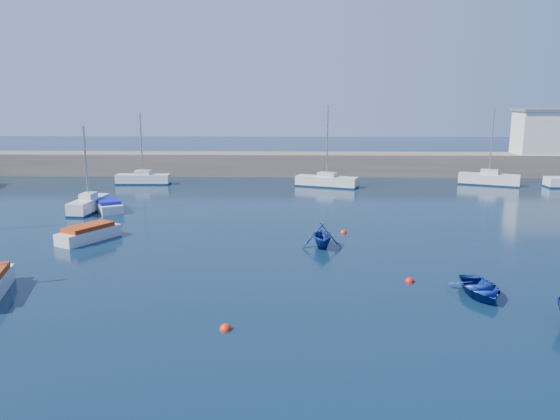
{
  "coord_description": "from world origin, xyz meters",
  "views": [
    {
      "loc": [
        -1.39,
        -19.63,
        9.32
      ],
      "look_at": [
        -2.33,
        17.31,
        1.6
      ],
      "focal_mm": 35.0,
      "sensor_mm": 36.0,
      "label": 1
    }
  ],
  "objects_px": {
    "sailboat_3": "(89,204)",
    "sailboat_7": "(489,179)",
    "sailboat_5": "(143,179)",
    "sailboat_6": "(327,181)",
    "motorboat_1": "(89,233)",
    "harbor_office": "(560,133)",
    "dinghy_center": "(480,288)",
    "dinghy_left": "(322,235)",
    "motorboat_2": "(107,205)"
  },
  "relations": [
    {
      "from": "sailboat_5",
      "to": "dinghy_center",
      "type": "xyz_separation_m",
      "value": [
        25.19,
        -33.08,
        -0.24
      ]
    },
    {
      "from": "motorboat_1",
      "to": "dinghy_center",
      "type": "distance_m",
      "value": 24.35
    },
    {
      "from": "sailboat_5",
      "to": "motorboat_1",
      "type": "xyz_separation_m",
      "value": [
        2.81,
        -23.49,
        -0.1
      ]
    },
    {
      "from": "dinghy_left",
      "to": "sailboat_7",
      "type": "bearing_deg",
      "value": 51.6
    },
    {
      "from": "sailboat_3",
      "to": "motorboat_1",
      "type": "height_order",
      "value": "sailboat_3"
    },
    {
      "from": "sailboat_6",
      "to": "dinghy_left",
      "type": "xyz_separation_m",
      "value": [
        -1.66,
        -23.53,
        0.16
      ]
    },
    {
      "from": "sailboat_5",
      "to": "motorboat_2",
      "type": "height_order",
      "value": "sailboat_5"
    },
    {
      "from": "sailboat_3",
      "to": "sailboat_5",
      "type": "distance_m",
      "value": 14.33
    },
    {
      "from": "dinghy_left",
      "to": "harbor_office",
      "type": "bearing_deg",
      "value": 46.45
    },
    {
      "from": "sailboat_6",
      "to": "motorboat_1",
      "type": "distance_m",
      "value": 28.01
    },
    {
      "from": "harbor_office",
      "to": "sailboat_6",
      "type": "bearing_deg",
      "value": -162.41
    },
    {
      "from": "sailboat_3",
      "to": "dinghy_left",
      "type": "relative_size",
      "value": 2.46
    },
    {
      "from": "sailboat_3",
      "to": "dinghy_left",
      "type": "xyz_separation_m",
      "value": [
        18.67,
        -10.4,
        0.14
      ]
    },
    {
      "from": "harbor_office",
      "to": "sailboat_3",
      "type": "distance_m",
      "value": 53.23
    },
    {
      "from": "sailboat_7",
      "to": "motorboat_2",
      "type": "height_order",
      "value": "sailboat_7"
    },
    {
      "from": "dinghy_center",
      "to": "sailboat_7",
      "type": "bearing_deg",
      "value": 68.26
    },
    {
      "from": "dinghy_center",
      "to": "sailboat_5",
      "type": "bearing_deg",
      "value": 125.27
    },
    {
      "from": "motorboat_1",
      "to": "dinghy_left",
      "type": "height_order",
      "value": "dinghy_left"
    },
    {
      "from": "sailboat_7",
      "to": "motorboat_1",
      "type": "bearing_deg",
      "value": 147.04
    },
    {
      "from": "sailboat_7",
      "to": "sailboat_5",
      "type": "bearing_deg",
      "value": 112.85
    },
    {
      "from": "sailboat_3",
      "to": "dinghy_center",
      "type": "height_order",
      "value": "sailboat_3"
    },
    {
      "from": "motorboat_1",
      "to": "dinghy_center",
      "type": "xyz_separation_m",
      "value": [
        22.38,
        -9.59,
        -0.14
      ]
    },
    {
      "from": "dinghy_left",
      "to": "motorboat_2",
      "type": "bearing_deg",
      "value": 146.66
    },
    {
      "from": "harbor_office",
      "to": "dinghy_center",
      "type": "relative_size",
      "value": 2.92
    },
    {
      "from": "sailboat_3",
      "to": "sailboat_7",
      "type": "distance_m",
      "value": 40.54
    },
    {
      "from": "sailboat_3",
      "to": "harbor_office",
      "type": "bearing_deg",
      "value": 28.99
    },
    {
      "from": "motorboat_1",
      "to": "sailboat_7",
      "type": "bearing_deg",
      "value": 64.44
    },
    {
      "from": "harbor_office",
      "to": "sailboat_7",
      "type": "distance_m",
      "value": 13.52
    },
    {
      "from": "motorboat_1",
      "to": "dinghy_left",
      "type": "relative_size",
      "value": 1.57
    },
    {
      "from": "sailboat_5",
      "to": "motorboat_2",
      "type": "distance_m",
      "value": 13.78
    },
    {
      "from": "sailboat_7",
      "to": "motorboat_1",
      "type": "distance_m",
      "value": 41.86
    },
    {
      "from": "motorboat_1",
      "to": "motorboat_2",
      "type": "relative_size",
      "value": 0.9
    },
    {
      "from": "sailboat_5",
      "to": "dinghy_left",
      "type": "height_order",
      "value": "sailboat_5"
    },
    {
      "from": "harbor_office",
      "to": "motorboat_2",
      "type": "relative_size",
      "value": 2.0
    },
    {
      "from": "motorboat_1",
      "to": "dinghy_left",
      "type": "distance_m",
      "value": 15.32
    },
    {
      "from": "sailboat_7",
      "to": "dinghy_left",
      "type": "height_order",
      "value": "sailboat_7"
    },
    {
      "from": "sailboat_6",
      "to": "sailboat_5",
      "type": "bearing_deg",
      "value": 106.34
    },
    {
      "from": "harbor_office",
      "to": "motorboat_1",
      "type": "bearing_deg",
      "value": -145.22
    },
    {
      "from": "sailboat_7",
      "to": "dinghy_left",
      "type": "relative_size",
      "value": 2.89
    },
    {
      "from": "harbor_office",
      "to": "dinghy_left",
      "type": "distance_m",
      "value": 44.09
    },
    {
      "from": "sailboat_5",
      "to": "motorboat_2",
      "type": "relative_size",
      "value": 1.52
    },
    {
      "from": "sailboat_6",
      "to": "dinghy_center",
      "type": "bearing_deg",
      "value": -150.53
    },
    {
      "from": "motorboat_1",
      "to": "dinghy_center",
      "type": "relative_size",
      "value": 1.31
    },
    {
      "from": "sailboat_3",
      "to": "dinghy_center",
      "type": "xyz_separation_m",
      "value": [
        25.78,
        -18.76,
        -0.25
      ]
    },
    {
      "from": "sailboat_5",
      "to": "motorboat_2",
      "type": "xyz_separation_m",
      "value": [
        0.69,
        -13.76,
        -0.13
      ]
    },
    {
      "from": "sailboat_5",
      "to": "sailboat_7",
      "type": "bearing_deg",
      "value": -90.4
    },
    {
      "from": "harbor_office",
      "to": "motorboat_2",
      "type": "xyz_separation_m",
      "value": [
        -46.98,
        -21.43,
        -4.64
      ]
    },
    {
      "from": "sailboat_5",
      "to": "sailboat_7",
      "type": "relative_size",
      "value": 0.92
    },
    {
      "from": "sailboat_3",
      "to": "sailboat_7",
      "type": "bearing_deg",
      "value": 25.76
    },
    {
      "from": "motorboat_2",
      "to": "dinghy_center",
      "type": "height_order",
      "value": "motorboat_2"
    }
  ]
}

